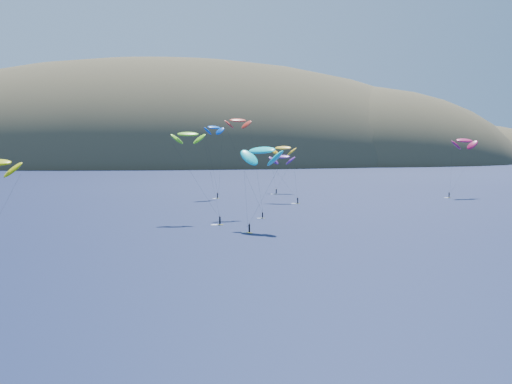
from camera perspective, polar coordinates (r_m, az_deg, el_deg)
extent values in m
plane|color=black|center=(81.14, -0.62, -10.61)|extent=(2800.00, 2800.00, 0.00)
ellipsoid|color=#3D3526|center=(639.12, -7.01, 1.18)|extent=(600.00, 300.00, 210.00)
ellipsoid|color=#3D3526|center=(647.49, 7.37, 1.50)|extent=(320.00, 220.00, 156.00)
ellipsoid|color=#3D3526|center=(728.45, 15.48, 2.02)|extent=(240.00, 180.00, 84.00)
cube|color=gold|center=(173.87, -2.91, -2.64)|extent=(1.66, 0.50, 0.09)
cylinder|color=black|center=(173.75, -2.91, -2.30)|extent=(0.39, 0.39, 1.76)
sphere|color=#8C6047|center=(173.63, -2.91, -1.97)|extent=(0.30, 0.30, 0.30)
ellipsoid|color=#73D821|center=(181.86, -5.46, 4.63)|extent=(8.29, 3.95, 4.60)
cube|color=gold|center=(252.50, -3.10, -0.51)|extent=(1.59, 1.31, 0.09)
cylinder|color=black|center=(252.42, -3.10, -0.28)|extent=(0.38, 0.38, 1.72)
sphere|color=#8C6047|center=(252.34, -3.10, -0.05)|extent=(0.29, 0.29, 0.29)
ellipsoid|color=blue|center=(254.03, -3.39, 5.18)|extent=(9.21, 8.14, 4.74)
cube|color=gold|center=(158.92, -0.54, -3.28)|extent=(1.34, 1.55, 0.09)
cylinder|color=black|center=(158.79, -0.54, -2.92)|extent=(0.37, 0.37, 1.71)
sphere|color=#8C6047|center=(158.67, -0.54, -2.57)|extent=(0.29, 0.29, 0.29)
ellipsoid|color=#04DBDB|center=(165.21, 0.48, 3.36)|extent=(11.45, 12.57, 6.52)
cube|color=gold|center=(231.70, 3.35, -0.93)|extent=(1.62, 1.14, 0.09)
cylinder|color=black|center=(231.62, 3.36, -0.69)|extent=(0.37, 0.37, 1.69)
sphere|color=#8C6047|center=(231.53, 3.36, -0.44)|extent=(0.28, 0.28, 0.28)
ellipsoid|color=#5F1F8D|center=(237.20, 2.10, 2.84)|extent=(9.24, 7.32, 4.68)
cube|color=gold|center=(264.27, 15.19, -0.44)|extent=(1.60, 0.79, 0.08)
cylinder|color=black|center=(264.20, 15.19, -0.23)|extent=(0.36, 0.36, 1.64)
sphere|color=#8C6047|center=(264.13, 15.19, -0.02)|extent=(0.28, 0.28, 0.28)
ellipsoid|color=#AF154F|center=(269.17, 16.33, 3.97)|extent=(11.51, 7.31, 5.94)
cube|color=gold|center=(188.51, 0.53, -2.11)|extent=(1.32, 0.64, 0.07)
cylinder|color=black|center=(188.42, 0.53, -1.86)|extent=(0.30, 0.30, 1.35)
sphere|color=#8C6047|center=(188.34, 0.53, -1.63)|extent=(0.23, 0.23, 0.23)
ellipsoid|color=red|center=(193.91, -1.46, 5.75)|extent=(7.88, 4.96, 4.07)
cube|color=gold|center=(271.62, 1.63, -0.17)|extent=(1.66, 1.22, 0.09)
cylinder|color=black|center=(271.55, 1.63, 0.05)|extent=(0.39, 0.39, 1.76)
sphere|color=#8C6047|center=(271.48, 1.63, 0.26)|extent=(0.29, 0.29, 0.29)
ellipsoid|color=yellow|center=(280.83, 2.18, 3.55)|extent=(11.18, 9.13, 5.68)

